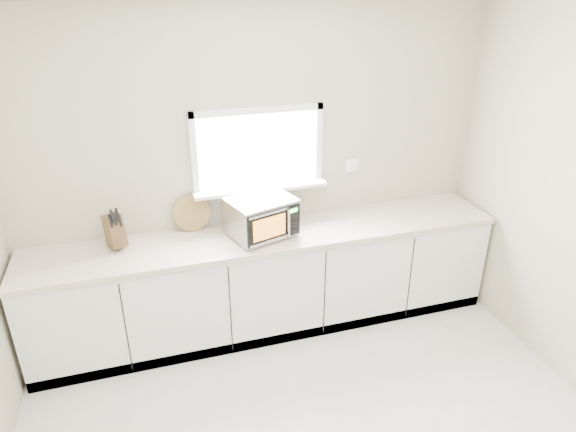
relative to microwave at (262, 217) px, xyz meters
name	(u,v)px	position (x,y,z in m)	size (l,w,h in m)	color
back_wall	(258,170)	(0.06, 0.32, 0.28)	(4.00, 0.17, 2.70)	#B2A78D
cabinets	(269,282)	(0.06, 0.03, -0.65)	(3.92, 0.60, 0.88)	silver
countertop	(269,235)	(0.06, 0.02, -0.19)	(3.92, 0.64, 0.04)	beige
microwave	(262,217)	(0.00, 0.00, 0.00)	(0.58, 0.51, 0.32)	black
knife_block	(115,230)	(-1.14, 0.13, -0.02)	(0.19, 0.26, 0.35)	#4F391C
cutting_board	(192,213)	(-0.53, 0.27, -0.02)	(0.30, 0.30, 0.02)	olive
coffee_grinder	(285,211)	(0.24, 0.15, -0.05)	(0.16, 0.16, 0.23)	#AFB1B6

